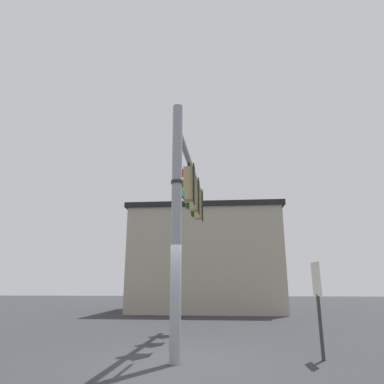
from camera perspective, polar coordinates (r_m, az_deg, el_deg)
ground_plane at (r=8.03m, az=-2.93°, el=-26.95°), size 80.00×80.00×0.00m
signal_pole at (r=7.98m, az=-2.64°, el=-5.12°), size 0.25×0.25×6.06m
mast_arm at (r=11.62m, az=-0.01°, el=3.82°), size 6.31×0.40×0.17m
traffic_light_nearest_pole at (r=10.52m, az=-0.69°, el=1.37°), size 0.54×0.49×1.31m
traffic_light_mid_inner at (r=11.99m, az=0.24°, el=-0.69°), size 0.54×0.49×1.31m
traffic_light_mid_outer at (r=13.46m, az=0.97°, el=-2.31°), size 0.54×0.49×1.31m
street_name_sign at (r=8.57m, az=-2.15°, el=0.91°), size 1.42×0.29×0.22m
storefront_building at (r=22.16m, az=2.49°, el=-11.31°), size 7.34×9.29×6.23m
historical_marker at (r=8.68m, az=20.40°, el=-15.84°), size 0.60×0.08×2.13m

